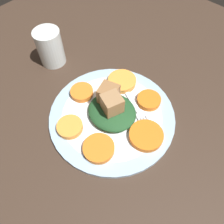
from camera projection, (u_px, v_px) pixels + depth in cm
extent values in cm
cube|color=#38281E|center=(112.00, 119.00, 52.59)|extent=(120.00, 120.00, 2.00)
cylinder|color=#99B7D1|center=(112.00, 116.00, 51.33)|extent=(29.31, 29.31, 1.00)
cylinder|color=white|center=(112.00, 116.00, 51.29)|extent=(23.45, 23.45, 1.00)
cylinder|color=orange|center=(146.00, 136.00, 47.07)|extent=(7.43, 7.43, 1.35)
cylinder|color=orange|center=(149.00, 100.00, 52.23)|extent=(5.68, 5.68, 1.35)
cylinder|color=#F99439|center=(122.00, 81.00, 55.48)|extent=(7.17, 7.17, 1.35)
cylinder|color=orange|center=(82.00, 92.00, 53.55)|extent=(5.57, 5.57, 1.35)
cylinder|color=orange|center=(70.00, 127.00, 48.23)|extent=(5.74, 5.74, 1.35)
cylinder|color=orange|center=(99.00, 148.00, 45.44)|extent=(6.64, 6.64, 1.35)
ellipsoid|color=#1E4723|center=(112.00, 112.00, 49.84)|extent=(11.44, 10.30, 2.37)
cube|color=#9E754C|center=(112.00, 105.00, 46.95)|extent=(5.22, 5.22, 4.05)
cube|color=olive|center=(109.00, 94.00, 48.57)|extent=(5.00, 5.00, 4.02)
cube|color=brown|center=(113.00, 102.00, 47.89)|extent=(4.22, 4.22, 3.29)
cube|color=silver|center=(128.00, 95.00, 53.75)|extent=(11.28, 5.82, 0.40)
cube|color=silver|center=(141.00, 115.00, 50.43)|extent=(2.25, 2.69, 0.40)
cube|color=silver|center=(151.00, 124.00, 49.13)|extent=(4.39, 2.18, 0.40)
cube|color=silver|center=(149.00, 125.00, 48.98)|extent=(4.39, 2.18, 0.40)
cube|color=silver|center=(146.00, 126.00, 48.83)|extent=(4.39, 2.18, 0.40)
cube|color=silver|center=(143.00, 128.00, 48.69)|extent=(4.39, 2.18, 0.40)
cylinder|color=silver|center=(50.00, 47.00, 57.93)|extent=(6.87, 6.87, 9.68)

